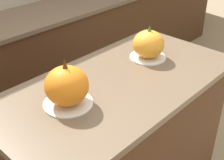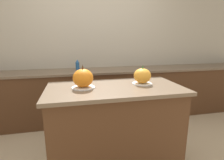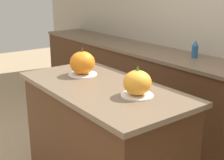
{
  "view_description": "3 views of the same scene",
  "coord_description": "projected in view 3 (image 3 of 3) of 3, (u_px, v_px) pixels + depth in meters",
  "views": [
    {
      "loc": [
        -1.02,
        -0.9,
        1.76
      ],
      "look_at": [
        -0.07,
        -0.01,
        0.99
      ],
      "focal_mm": 50.0,
      "sensor_mm": 36.0,
      "label": 1
    },
    {
      "loc": [
        -0.39,
        -1.63,
        1.41
      ],
      "look_at": [
        -0.04,
        -0.03,
        1.03
      ],
      "focal_mm": 28.0,
      "sensor_mm": 36.0,
      "label": 2
    },
    {
      "loc": [
        1.71,
        -1.19,
        1.62
      ],
      "look_at": [
        0.07,
        0.04,
        1.0
      ],
      "focal_mm": 50.0,
      "sensor_mm": 36.0,
      "label": 3
    }
  ],
  "objects": [
    {
      "name": "bottle_tall",
      "position": [
        195.0,
        49.0,
        3.24
      ],
      "size": [
        0.07,
        0.07,
        0.18
      ],
      "color": "#235184",
      "rests_on": "back_counter"
    },
    {
      "name": "kitchen_island",
      "position": [
        102.0,
        145.0,
        2.33
      ],
      "size": [
        1.35,
        0.69,
        0.95
      ],
      "color": "#4C2D19",
      "rests_on": "ground_plane"
    },
    {
      "name": "pumpkin_cake_right",
      "position": [
        137.0,
        83.0,
        1.96
      ],
      "size": [
        0.21,
        0.21,
        0.2
      ],
      "color": "white",
      "rests_on": "kitchen_island"
    },
    {
      "name": "back_counter",
      "position": [
        212.0,
        109.0,
        3.09
      ],
      "size": [
        6.0,
        0.6,
        0.89
      ],
      "color": "#4C2D19",
      "rests_on": "ground_plane"
    },
    {
      "name": "pumpkin_cake_left",
      "position": [
        82.0,
        63.0,
        2.42
      ],
      "size": [
        0.23,
        0.23,
        0.23
      ],
      "color": "white",
      "rests_on": "kitchen_island"
    }
  ]
}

